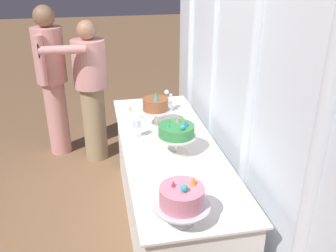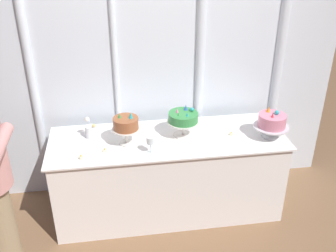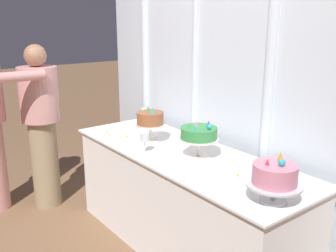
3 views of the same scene
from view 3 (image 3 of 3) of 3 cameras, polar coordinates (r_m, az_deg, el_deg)
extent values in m
plane|color=#846042|center=(3.11, 0.67, -18.05)|extent=(24.00, 24.00, 0.00)
cube|color=silver|center=(3.00, 9.62, 8.35)|extent=(3.38, 0.04, 2.71)
cylinder|color=silver|center=(3.85, -3.32, 10.15)|extent=(0.08, 0.08, 2.71)
cylinder|color=silver|center=(3.27, 4.05, 9.14)|extent=(0.05, 0.05, 2.71)
cylinder|color=silver|center=(2.75, 14.87, 7.37)|extent=(0.08, 0.08, 2.71)
cube|color=white|center=(2.97, 2.24, -11.23)|extent=(2.00, 0.66, 0.77)
cube|color=white|center=(2.81, 2.33, -4.13)|extent=(2.05, 0.71, 0.01)
cylinder|color=silver|center=(3.05, -2.62, -2.24)|extent=(0.13, 0.13, 0.01)
cylinder|color=silver|center=(3.03, -2.63, -1.02)|extent=(0.03, 0.03, 0.12)
cylinder|color=silver|center=(3.01, -2.65, 0.21)|extent=(0.24, 0.24, 0.01)
cylinder|color=#995633|center=(3.00, -2.66, 1.18)|extent=(0.21, 0.21, 0.10)
cone|color=#2DB2B7|center=(2.94, -2.26, 2.36)|extent=(0.03, 0.03, 0.05)
cone|color=green|center=(3.03, -2.99, 2.63)|extent=(0.03, 0.03, 0.04)
cylinder|color=silver|center=(2.73, 4.51, -4.52)|extent=(0.17, 0.17, 0.01)
cylinder|color=silver|center=(2.70, 4.54, -3.21)|extent=(0.02, 0.02, 0.12)
cylinder|color=silver|center=(2.68, 4.57, -1.90)|extent=(0.28, 0.28, 0.01)
cylinder|color=#388E47|center=(2.67, 4.59, -1.01)|extent=(0.25, 0.25, 0.08)
sphere|color=#2DB2B7|center=(2.61, 6.16, -0.14)|extent=(0.03, 0.03, 0.03)
cone|color=blue|center=(2.67, 6.02, 0.35)|extent=(0.03, 0.03, 0.05)
cone|color=pink|center=(2.70, 4.20, 0.47)|extent=(0.03, 0.03, 0.04)
cone|color=green|center=(2.67, 3.22, 0.16)|extent=(0.02, 0.02, 0.03)
cone|color=#2DB2B7|center=(2.60, 3.91, -0.22)|extent=(0.02, 0.02, 0.03)
cylinder|color=silver|center=(2.17, 15.23, -10.58)|extent=(0.15, 0.15, 0.01)
cylinder|color=silver|center=(2.15, 15.33, -9.43)|extent=(0.03, 0.03, 0.08)
cylinder|color=silver|center=(2.13, 15.42, -8.29)|extent=(0.30, 0.30, 0.01)
cylinder|color=pink|center=(2.11, 15.53, -6.84)|extent=(0.24, 0.24, 0.11)
sphere|color=#2DB2B7|center=(2.07, 16.49, -5.22)|extent=(0.04, 0.04, 0.04)
cone|color=orange|center=(2.14, 16.33, -4.32)|extent=(0.03, 0.03, 0.05)
cone|color=#DB333D|center=(2.07, 14.52, -5.14)|extent=(0.02, 0.02, 0.04)
cylinder|color=silver|center=(2.82, -3.45, -3.91)|extent=(0.06, 0.06, 0.00)
cylinder|color=silver|center=(2.80, -3.47, -3.05)|extent=(0.01, 0.01, 0.09)
cylinder|color=silver|center=(2.78, -3.49, -1.65)|extent=(0.06, 0.06, 0.06)
cylinder|color=silver|center=(3.36, -3.37, 0.31)|extent=(0.09, 0.09, 0.11)
sphere|color=#E5C666|center=(3.30, -3.49, 1.32)|extent=(0.03, 0.03, 0.03)
sphere|color=white|center=(3.34, -3.64, 2.38)|extent=(0.04, 0.04, 0.04)
sphere|color=silver|center=(3.37, -3.05, 1.97)|extent=(0.03, 0.03, 0.03)
cylinder|color=beige|center=(3.26, -9.00, -1.14)|extent=(0.04, 0.04, 0.02)
sphere|color=#F9CC4C|center=(3.26, -9.02, -0.80)|extent=(0.01, 0.01, 0.01)
cylinder|color=beige|center=(3.15, -6.06, -1.72)|extent=(0.04, 0.04, 0.02)
sphere|color=#F9CC4C|center=(3.14, -6.07, -1.41)|extent=(0.01, 0.01, 0.01)
cylinder|color=beige|center=(2.41, 10.31, -7.47)|extent=(0.04, 0.04, 0.01)
sphere|color=#F9CC4C|center=(2.41, 10.33, -7.10)|extent=(0.01, 0.01, 0.01)
cylinder|color=#9E8966|center=(3.79, -17.72, -5.28)|extent=(0.26, 0.26, 0.83)
cylinder|color=#D6938E|center=(3.62, -18.59, 4.50)|extent=(0.37, 0.37, 0.49)
sphere|color=#A37556|center=(3.57, -19.07, 9.85)|extent=(0.19, 0.19, 0.19)
cylinder|color=#D6938E|center=(3.82, -19.44, 4.83)|extent=(0.08, 0.08, 0.43)
cylinder|color=#D6938E|center=(3.32, -21.40, 6.84)|extent=(0.08, 0.43, 0.08)
camera|label=1|loc=(1.32, 76.59, 19.75)|focal=39.94mm
camera|label=2|loc=(2.84, -68.52, 21.45)|focal=41.87mm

